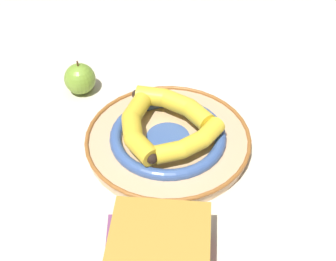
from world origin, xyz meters
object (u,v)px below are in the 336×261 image
Objects in this scene: decorative_bowl at (168,139)px; banana_a at (177,105)px; apple at (80,79)px; banana_b at (137,127)px; banana_c at (189,143)px.

decorative_bowl is 0.07m from banana_a.
decorative_bowl is at bearing 7.08° from apple.
decorative_bowl is 0.07m from banana_b.
decorative_bowl is 4.00× the size of apple.
banana_b is at bearing -125.62° from decorative_bowl.
banana_c is (0.07, -0.00, 0.04)m from decorative_bowl.
banana_a is at bearing 121.92° from banana_b.
apple reaches higher than decorative_bowl.
banana_c is at bearing 133.85° from banana_a.
apple is at bearing -150.97° from banana_b.
banana_a and banana_b have the same top height.
banana_b is at bearing 72.23° from banana_a.
apple is at bearing 101.26° from banana_c.
banana_c is at bearing 5.19° from apple.
decorative_bowl is 1.91× the size of banana_b.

